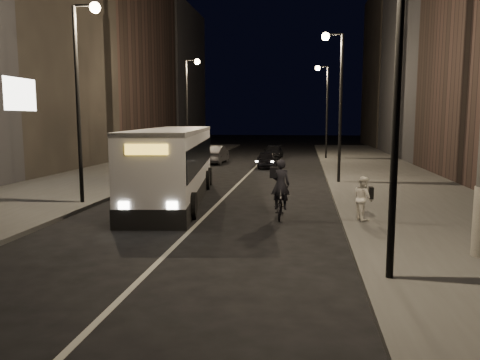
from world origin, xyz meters
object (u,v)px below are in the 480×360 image
(streetlight_right_mid, at_px, (336,87))
(streetlight_left_far, at_px, (190,97))
(cyclist_on_bicycle, at_px, (280,199))
(pedestrian_woman, at_px, (363,198))
(car_mid, at_px, (215,154))
(streetlight_right_far, at_px, (324,99))
(car_near, at_px, (267,160))
(streetlight_left_near, at_px, (83,77))
(city_bus, at_px, (174,161))
(streetlight_right_near, at_px, (386,37))
(car_far, at_px, (273,152))

(streetlight_right_mid, xyz_separation_m, streetlight_left_far, (-10.66, 10.00, 0.00))
(cyclist_on_bicycle, bearing_deg, pedestrian_woman, -13.10)
(streetlight_right_mid, relative_size, car_mid, 1.81)
(streetlight_right_far, xyz_separation_m, car_near, (-4.43, -7.57, -4.75))
(streetlight_right_mid, height_order, car_mid, streetlight_right_mid)
(streetlight_left_near, distance_m, city_bus, 5.21)
(streetlight_right_near, bearing_deg, car_mid, 108.12)
(streetlight_right_near, relative_size, pedestrian_woman, 5.30)
(streetlight_left_near, distance_m, pedestrian_woman, 12.08)
(city_bus, bearing_deg, streetlight_left_far, 93.58)
(streetlight_left_far, distance_m, car_near, 7.99)
(streetlight_right_near, relative_size, city_bus, 0.67)
(streetlight_right_far, height_order, car_mid, streetlight_right_far)
(city_bus, height_order, car_mid, city_bus)
(car_near, bearing_deg, city_bus, -109.03)
(streetlight_right_near, height_order, car_far, streetlight_right_near)
(streetlight_right_far, relative_size, streetlight_left_far, 1.00)
(streetlight_right_near, bearing_deg, car_far, 97.86)
(streetlight_right_far, height_order, cyclist_on_bicycle, streetlight_right_far)
(streetlight_right_near, height_order, streetlight_left_far, same)
(streetlight_right_near, distance_m, car_far, 33.47)
(cyclist_on_bicycle, distance_m, pedestrian_woman, 2.96)
(cyclist_on_bicycle, relative_size, car_mid, 0.49)
(streetlight_right_near, relative_size, streetlight_right_mid, 1.00)
(car_mid, height_order, car_far, car_mid)
(streetlight_right_mid, distance_m, car_far, 18.06)
(pedestrian_woman, bearing_deg, city_bus, 44.88)
(streetlight_left_near, bearing_deg, city_bus, 32.52)
(streetlight_right_mid, xyz_separation_m, streetlight_left_near, (-10.66, -8.00, 0.00))
(streetlight_left_near, relative_size, pedestrian_woman, 5.30)
(car_far, bearing_deg, streetlight_left_far, -129.06)
(streetlight_left_near, bearing_deg, car_mid, 84.87)
(streetlight_right_near, xyz_separation_m, car_far, (-4.53, 32.82, -4.77))
(streetlight_left_far, height_order, cyclist_on_bicycle, streetlight_left_far)
(streetlight_right_mid, xyz_separation_m, car_mid, (-8.93, 11.29, -4.62))
(streetlight_left_near, distance_m, car_mid, 19.91)
(streetlight_right_near, xyz_separation_m, streetlight_left_near, (-10.66, 8.00, 0.00))
(streetlight_right_near, xyz_separation_m, city_bus, (-7.49, 10.02, -3.61))
(cyclist_on_bicycle, relative_size, pedestrian_woman, 1.44)
(streetlight_right_mid, xyz_separation_m, city_bus, (-7.49, -5.98, -3.61))
(streetlight_right_far, height_order, pedestrian_woman, streetlight_right_far)
(streetlight_left_far, relative_size, pedestrian_woman, 5.30)
(streetlight_right_far, xyz_separation_m, pedestrian_woman, (0.39, -26.00, -4.43))
(city_bus, relative_size, car_far, 2.97)
(city_bus, bearing_deg, car_far, 74.96)
(streetlight_right_far, relative_size, pedestrian_woman, 5.30)
(city_bus, distance_m, car_far, 23.02)
(streetlight_right_far, distance_m, car_near, 9.98)
(cyclist_on_bicycle, bearing_deg, car_mid, 106.13)
(streetlight_right_far, xyz_separation_m, cyclist_on_bicycle, (-2.49, -25.39, -4.62))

